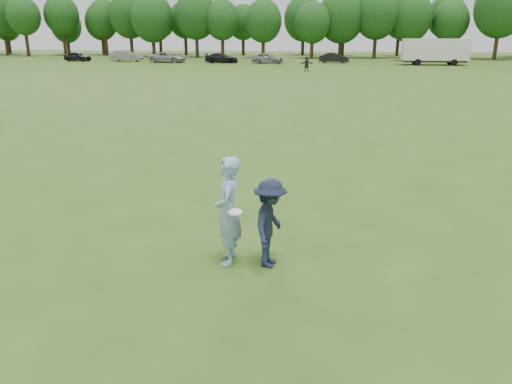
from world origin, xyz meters
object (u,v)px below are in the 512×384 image
defender (270,223)px  car_c (168,57)px  car_a (78,57)px  car_e (267,58)px  player_far_d (307,64)px  car_b (126,56)px  cargo_trailer (435,51)px  thrower (228,211)px  car_d (221,58)px  car_f (334,58)px

defender → car_c: size_ratio=0.33×
car_a → car_e: car_e is taller
car_a → car_c: size_ratio=0.76×
player_far_d → car_b: player_far_d is taller
car_c → cargo_trailer: (35.05, -0.61, 1.08)m
player_far_d → car_e: bearing=108.3°
thrower → car_b: bearing=-164.4°
player_far_d → car_c: player_far_d is taller
car_b → car_e: car_b is taller
car_c → car_a: bearing=93.2°
car_c → car_d: 7.47m
car_b → player_far_d: bearing=-118.7°
car_b → cargo_trailer: (41.67, -2.40, 1.02)m
car_a → player_far_d: bearing=-106.7°
player_far_d → cargo_trailer: (15.67, 12.26, 1.01)m
car_b → car_a: bearing=96.8°
thrower → car_d: thrower is taller
cargo_trailer → car_e: bearing=179.1°
car_c → car_e: bearing=-83.4°
car_a → car_c: (13.56, -1.05, 0.05)m
player_far_d → car_d: bearing=126.9°
thrower → player_far_d: bearing=172.8°
player_far_d → car_a: (-32.94, 13.93, -0.12)m
defender → player_far_d: (-0.98, 46.92, -0.08)m
defender → cargo_trailer: (14.69, 59.18, 0.94)m
car_c → thrower: bearing=-154.2°
thrower → cargo_trailer: cargo_trailer is taller
player_far_d → car_c: bearing=140.6°
car_c → player_far_d: bearing=-115.9°
defender → car_c: (-20.36, 59.79, -0.14)m
car_c → car_d: bearing=-82.2°
car_e → car_f: size_ratio=1.03×
player_far_d → car_f: player_far_d is taller
car_b → car_f: car_b is taller
defender → car_f: bearing=7.0°
thrower → car_a: bearing=-158.9°
thrower → car_b: (-26.19, 61.55, -0.27)m
player_far_d → cargo_trailer: 19.92m
player_far_d → thrower: bearing=-95.6°
car_b → car_c: car_b is taller
player_far_d → car_a: player_far_d is taller
car_c → car_d: (7.47, 0.02, -0.05)m
player_far_d → car_c: (-19.39, 12.87, -0.07)m
thrower → car_a: (-33.13, 60.81, -0.38)m
defender → car_f: (2.16, 61.87, -0.18)m
car_f → car_a: bearing=91.1°
car_a → cargo_trailer: bearing=-85.7°
defender → car_f: 61.91m
thrower → car_d: 60.98m
car_c → car_d: size_ratio=1.12×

